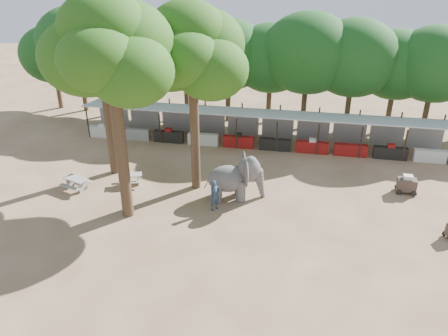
% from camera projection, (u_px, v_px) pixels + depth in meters
% --- Properties ---
extents(ground, '(100.00, 100.00, 0.00)m').
position_uv_depth(ground, '(225.00, 247.00, 22.22)').
color(ground, brown).
rests_on(ground, ground).
extents(vendor_stalls, '(28.00, 2.99, 2.80)m').
position_uv_depth(vendor_stalls, '(258.00, 130.00, 33.93)').
color(vendor_stalls, '#A8ABB0').
rests_on(vendor_stalls, ground).
extents(yard_tree_left, '(7.10, 6.90, 11.02)m').
position_uv_depth(yard_tree_left, '(100.00, 50.00, 26.55)').
color(yard_tree_left, '#332316').
rests_on(yard_tree_left, ground).
extents(yard_tree_center, '(7.10, 6.90, 12.04)m').
position_uv_depth(yard_tree_center, '(109.00, 51.00, 21.18)').
color(yard_tree_center, '#332316').
rests_on(yard_tree_center, ground).
extents(yard_tree_back, '(7.10, 6.90, 11.36)m').
position_uv_depth(yard_tree_back, '(191.00, 51.00, 24.49)').
color(yard_tree_back, '#332316').
rests_on(yard_tree_back, ground).
extents(backdrop_trees, '(46.46, 5.95, 8.33)m').
position_uv_depth(backdrop_trees, '(267.00, 60.00, 36.59)').
color(backdrop_trees, '#332316').
rests_on(backdrop_trees, ground).
extents(elephant, '(3.71, 2.72, 2.75)m').
position_uv_depth(elephant, '(236.00, 178.00, 26.15)').
color(elephant, '#484545').
rests_on(elephant, ground).
extents(handler, '(0.76, 0.81, 1.88)m').
position_uv_depth(handler, '(215.00, 195.00, 25.11)').
color(handler, '#26384C').
rests_on(handler, ground).
extents(picnic_table_near, '(1.95, 1.85, 0.79)m').
position_uv_depth(picnic_table_near, '(76.00, 182.00, 27.49)').
color(picnic_table_near, gray).
rests_on(picnic_table_near, ground).
extents(picnic_table_far, '(1.80, 1.71, 0.72)m').
position_uv_depth(picnic_table_far, '(131.00, 178.00, 28.11)').
color(picnic_table_far, gray).
rests_on(picnic_table_far, ground).
extents(cart_back, '(1.26, 0.85, 1.21)m').
position_uv_depth(cart_back, '(407.00, 184.00, 27.08)').
color(cart_back, '#352924').
rests_on(cart_back, ground).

